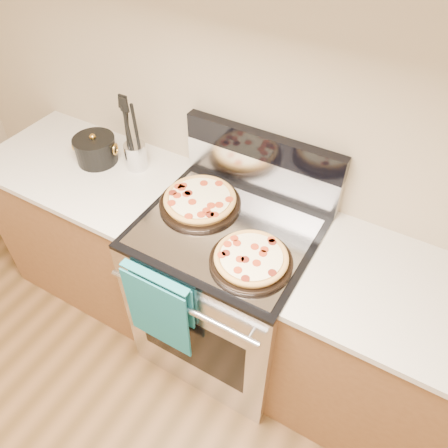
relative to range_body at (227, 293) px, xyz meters
The scene contains 17 objects.
wall_back 0.97m from the range_body, 90.00° to the left, with size 4.00×4.00×0.00m, color tan.
range_body is the anchor object (origin of this frame).
oven_window 0.34m from the range_body, 90.00° to the right, with size 0.56×0.01×0.40m, color black.
cooktop 0.46m from the range_body, ahead, with size 0.76×0.68×0.02m, color black.
backsplash_lower 0.64m from the range_body, 90.00° to the left, with size 0.76×0.06×0.18m, color silver.
backsplash_upper 0.77m from the range_body, 90.00° to the left, with size 0.76×0.06×0.12m, color black.
oven_handle 0.51m from the range_body, 90.00° to the right, with size 0.03×0.03×0.70m, color silver.
dish_towel 0.47m from the range_body, 107.74° to the right, with size 0.32×0.05×0.42m, color teal, non-canonical shape.
foil_sheet 0.47m from the range_body, 90.00° to the right, with size 0.70×0.55×0.01m, color gray.
cabinet_left 0.88m from the range_body, behind, with size 1.00×0.62×0.88m, color brown.
countertop_left 0.99m from the range_body, behind, with size 1.02×0.64×0.03m, color beige.
cabinet_right 0.88m from the range_body, ahead, with size 1.00×0.62×0.88m, color brown.
countertop_right 0.99m from the range_body, ahead, with size 1.02×0.64×0.03m, color beige.
pepperoni_pizza_back 0.54m from the range_body, 161.39° to the left, with size 0.37×0.37×0.05m, color #B57837, non-canonical shape.
pepperoni_pizza_front 0.55m from the range_body, 35.84° to the right, with size 0.33×0.33×0.04m, color #B57837, non-canonical shape.
utensil_crock 0.83m from the range_body, 165.60° to the left, with size 0.11×0.11×0.13m, color silver.
saucepan 0.98m from the range_body, behind, with size 0.20×0.20×0.12m, color black.
Camera 1 is at (0.65, 0.49, 2.26)m, focal length 35.00 mm.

